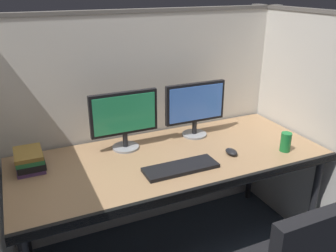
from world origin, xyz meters
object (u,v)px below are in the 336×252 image
Objects in this scene: soda_can at (286,142)px; book_stack at (30,160)px; monitor_right at (195,106)px; desk at (172,164)px; keyboard_main at (181,168)px; computer_mouse at (231,152)px; monitor_left at (124,117)px.

soda_can reaches higher than book_stack.
soda_can is at bearing -48.36° from monitor_right.
book_stack is at bearing 164.15° from soda_can.
keyboard_main reaches higher than desk.
desk is 0.83m from book_stack.
soda_can is at bearing -16.20° from computer_mouse.
computer_mouse is 1.19m from book_stack.
monitor_left reaches higher than keyboard_main.
monitor_left reaches higher than computer_mouse.
monitor_left is 0.70m from computer_mouse.
soda_can is (0.90, -0.45, -0.15)m from monitor_left.
monitor_left is at bearing 153.48° from soda_can.
monitor_right reaches higher than soda_can.
monitor_right reaches higher than computer_mouse.
monitor_right is at bearing 52.72° from keyboard_main.
book_stack is at bearing -178.29° from monitor_right.
keyboard_main is 2.01× the size of book_stack.
book_stack is at bearing 165.75° from desk.
soda_can reaches higher than desk.
monitor_left and monitor_right have the same top height.
monitor_left is 1.00× the size of keyboard_main.
monitor_left is 1.02m from soda_can.
soda_can is at bearing -4.53° from keyboard_main.
desk is at bearing -140.02° from monitor_right.
soda_can is (0.68, -0.22, 0.11)m from desk.
monitor_left is at bearing 2.99° from book_stack.
computer_mouse is at bearing -15.74° from book_stack.
book_stack is (-0.78, 0.36, 0.04)m from keyboard_main.
monitor_left is at bearing 116.70° from keyboard_main.
monitor_right is 0.41m from computer_mouse.
desk is 0.37m from computer_mouse.
book_stack reaches higher than keyboard_main.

